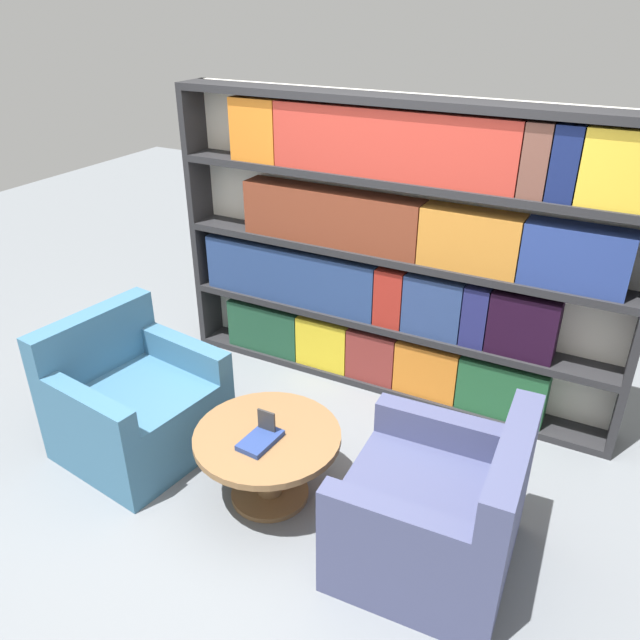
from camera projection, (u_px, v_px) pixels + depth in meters
name	position (u px, v px, depth m)	size (l,w,h in m)	color
ground_plane	(283.00, 511.00, 3.54)	(14.00, 14.00, 0.00)	slate
bookshelf	(393.00, 256.00, 4.23)	(3.21, 0.30, 2.07)	silver
armchair_left	(135.00, 406.00, 3.92)	(0.94, 0.97, 0.87)	#386684
armchair_right	(436.00, 515.00, 3.10)	(0.88, 0.90, 0.87)	#42476B
coffee_table	(268.00, 452.00, 3.51)	(0.83, 0.83, 0.45)	brown
table_sign	(267.00, 424.00, 3.42)	(0.11, 0.06, 0.15)	black
stray_book	(261.00, 440.00, 3.38)	(0.17, 0.26, 0.03)	navy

